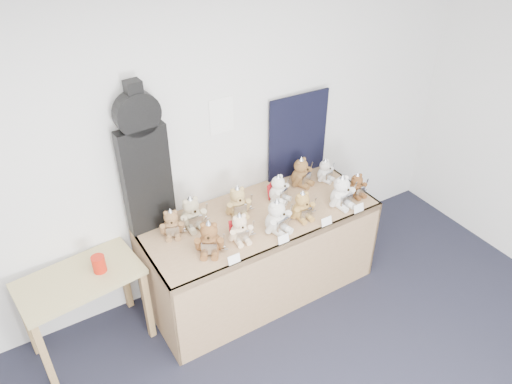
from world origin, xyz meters
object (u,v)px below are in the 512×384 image
teddy_front_left (240,229)px  teddy_front_end (357,186)px  display_table (265,237)px  teddy_front_far_left (209,239)px  teddy_front_right (302,206)px  side_table (82,289)px  teddy_back_end (325,171)px  guitar_case (144,161)px  red_cup (99,264)px  teddy_front_far_right (342,193)px  teddy_back_centre_right (279,189)px  teddy_back_left (192,214)px  teddy_back_far_left (172,224)px  teddy_back_centre_left (238,202)px  teddy_back_right (301,173)px  teddy_front_centre (277,217)px

teddy_front_left → teddy_front_end: size_ratio=1.11×
display_table → teddy_front_left: teddy_front_left is taller
teddy_front_far_left → teddy_front_right: (0.83, -0.01, -0.01)m
display_table → side_table: size_ratio=2.11×
teddy_front_end → teddy_back_end: 0.35m
guitar_case → teddy_front_end: guitar_case is taller
guitar_case → teddy_front_far_left: 0.75m
teddy_front_far_left → red_cup: bearing=-172.8°
display_table → teddy_front_right: size_ratio=7.18×
teddy_front_far_right → teddy_back_centre_right: (-0.41, 0.33, -0.02)m
teddy_front_far_right → teddy_front_far_left: bearing=173.1°
teddy_back_centre_right → teddy_front_left: bearing=-177.2°
teddy_back_left → teddy_back_far_left: 0.18m
teddy_back_centre_left → teddy_front_left: bearing=-106.7°
teddy_back_centre_left → side_table: bearing=-171.3°
guitar_case → teddy_front_left: (0.51, -0.51, -0.49)m
display_table → teddy_front_far_right: (0.66, -0.15, 0.30)m
teddy_front_far_right → teddy_back_right: 0.45m
teddy_back_centre_right → teddy_back_centre_left: bearing=153.8°
red_cup → teddy_back_far_left: size_ratio=0.51×
red_cup → teddy_front_far_right: size_ratio=0.42×
teddy_front_centre → teddy_front_end: size_ratio=1.32×
teddy_front_centre → teddy_back_right: 0.70m
side_table → guitar_case: guitar_case is taller
guitar_case → teddy_back_right: guitar_case is taller
teddy_front_far_left → teddy_front_left: bearing=30.6°
teddy_front_centre → teddy_front_left: bearing=157.1°
teddy_front_far_right → teddy_back_far_left: bearing=159.8°
teddy_front_centre → teddy_back_centre_left: 0.38m
teddy_back_left → teddy_back_centre_left: (0.39, -0.04, -0.01)m
teddy_front_centre → teddy_front_far_right: teddy_front_centre is taller
side_table → teddy_back_end: (2.25, 0.01, 0.30)m
teddy_back_centre_left → teddy_front_far_left: bearing=-133.7°
teddy_front_right → guitar_case: bearing=155.1°
teddy_back_end → display_table: bearing=178.0°
display_table → teddy_front_far_left: (-0.55, -0.11, 0.29)m
teddy_back_centre_right → display_table: bearing=-168.7°
guitar_case → teddy_back_right: (1.36, -0.12, -0.48)m
teddy_back_centre_left → teddy_front_centre: bearing=-55.5°
teddy_front_far_left → teddy_back_centre_right: bearing=49.9°
display_table → teddy_front_far_right: bearing=-13.0°
teddy_front_far_right → teddy_back_end: teddy_front_far_right is taller
teddy_front_far_left → teddy_back_far_left: size_ratio=1.18×
display_table → teddy_back_right: (0.56, 0.29, 0.29)m
side_table → teddy_front_end: size_ratio=3.89×
display_table → teddy_front_far_left: bearing=-169.5°
teddy_front_left → teddy_back_right: (0.85, 0.39, 0.01)m
teddy_back_centre_left → teddy_back_far_left: 0.57m
side_table → teddy_front_right: (1.75, -0.34, 0.32)m
red_cup → teddy_back_far_left: bearing=1.9°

